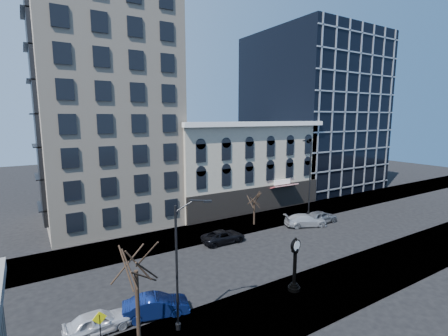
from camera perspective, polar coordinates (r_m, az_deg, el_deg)
ground at (r=30.76m, az=0.77°, el=-16.23°), size 160.00×160.00×0.00m
sidewalk_far at (r=37.21m, az=-5.99°, el=-11.60°), size 160.00×6.00×0.12m
sidewalk_near at (r=25.15m, az=11.39°, el=-22.42°), size 160.00×6.00×0.12m
cream_tower at (r=43.74m, az=-20.55°, el=16.59°), size 15.90×15.40×42.50m
victorian_row at (r=48.24m, az=2.71°, el=0.48°), size 22.60×11.19×12.50m
glass_office at (r=64.62m, az=15.16°, el=9.44°), size 20.00×20.15×28.00m
street_clock at (r=25.91m, az=12.33°, el=-16.57°), size 0.95×0.95×4.17m
street_lamp_near at (r=19.68m, az=-6.66°, el=-10.92°), size 2.09×0.89×8.33m
street_lamp_far at (r=42.88m, az=14.57°, el=1.86°), size 2.63×1.09×10.46m
bare_tree_near at (r=18.58m, az=-15.35°, el=-14.16°), size 4.44×4.44×7.63m
bare_tree_far at (r=39.38m, az=5.38°, el=-4.91°), size 2.75×2.75×4.73m
warning_sign at (r=21.00m, az=-20.98°, el=-24.24°), size 0.79×0.06×2.41m
car_near_a at (r=23.30m, az=-21.29°, el=-23.87°), size 4.03×1.73×1.35m
car_near_b at (r=23.75m, az=-11.85°, el=-22.62°), size 4.58×2.58×1.43m
car_far_a at (r=34.86m, az=-0.11°, el=-11.95°), size 4.77×2.33×1.30m
car_far_b at (r=40.95m, az=14.15°, el=-8.88°), size 5.48×3.82×1.47m
car_far_c at (r=42.54m, az=16.55°, el=-8.24°), size 4.67×1.94×1.58m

